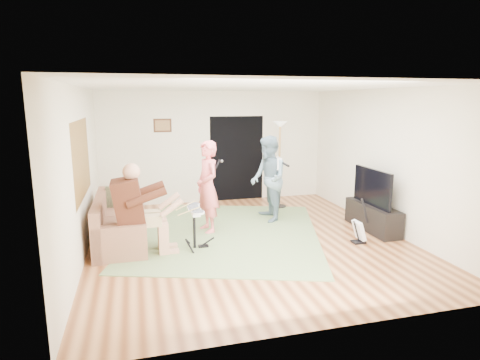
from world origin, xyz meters
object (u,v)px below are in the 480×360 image
dining_chair (128,208)px  guitarist (268,179)px  guitar_spare (359,230)px  television (372,187)px  sofa (116,228)px  drum_kit (194,230)px  torchiere_lamp (280,149)px  tv_cabinet (373,217)px  singer (208,187)px

dining_chair → guitarist: bearing=-10.9°
guitar_spare → television: (0.60, 0.60, 0.62)m
sofa → dining_chair: size_ratio=2.26×
sofa → guitarist: bearing=11.1°
drum_kit → dining_chair: bearing=121.5°
torchiere_lamp → tv_cabinet: 2.63m
drum_kit → guitar_spare: guitar_spare is taller
drum_kit → tv_cabinet: (3.50, 0.13, -0.07)m
singer → torchiere_lamp: 2.40m
tv_cabinet → drum_kit: bearing=-177.8°
television → tv_cabinet: bearing=0.0°
sofa → drum_kit: sofa is taller
guitarist → guitar_spare: 2.15m
singer → guitarist: bearing=93.0°
dining_chair → singer: bearing=-32.2°
torchiere_lamp → television: 2.41m
guitarist → tv_cabinet: (1.77, -1.11, -0.64)m
sofa → guitar_spare: 4.29m
drum_kit → guitarist: bearing=35.7°
torchiere_lamp → television: torchiere_lamp is taller
torchiere_lamp → guitar_spare: bearing=-78.6°
television → guitarist: bearing=147.1°
singer → television: bearing=63.6°
torchiere_lamp → television: size_ratio=1.71×
drum_kit → tv_cabinet: 3.50m
drum_kit → singer: bearing=65.6°
sofa → guitar_spare: size_ratio=2.52×
guitar_spare → tv_cabinet: size_ratio=0.58×
tv_cabinet → television: size_ratio=1.20×
drum_kit → dining_chair: dining_chair is taller
guitarist → torchiere_lamp: torchiere_lamp is taller
guitar_spare → singer: bearing=151.9°
singer → guitar_spare: (2.47, -1.32, -0.64)m
sofa → torchiere_lamp: (3.61, 1.54, 1.10)m
guitarist → tv_cabinet: guitarist is taller
sofa → television: bearing=-6.2°
drum_kit → tv_cabinet: bearing=2.2°
singer → torchiere_lamp: bearing=111.5°
drum_kit → torchiere_lamp: bearing=43.4°
singer → tv_cabinet: bearing=63.8°
torchiere_lamp → television: bearing=-61.2°
tv_cabinet → guitar_spare: bearing=-137.3°
drum_kit → singer: 1.09m
torchiere_lamp → television: (1.13, -2.06, -0.53)m
torchiere_lamp → dining_chair: torchiere_lamp is taller
sofa → torchiere_lamp: torchiere_lamp is taller
sofa → guitarist: guitarist is taller
sofa → singer: 1.79m
torchiere_lamp → tv_cabinet: size_ratio=1.43×
drum_kit → torchiere_lamp: size_ratio=0.37×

